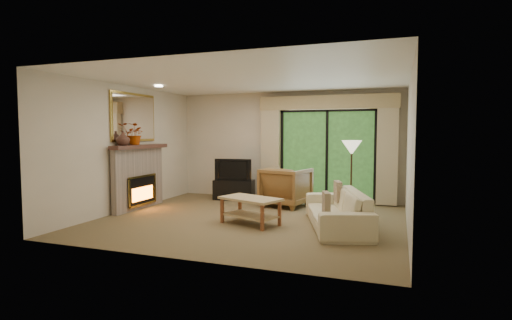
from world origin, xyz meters
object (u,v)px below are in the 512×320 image
(armchair, at_px, (286,187))
(sofa, at_px, (337,209))
(media_console, at_px, (234,190))
(coffee_table, at_px, (250,211))

(armchair, relative_size, sofa, 0.44)
(media_console, xyz_separation_m, coffee_table, (1.29, -2.30, 0.00))
(coffee_table, bearing_deg, sofa, 30.74)
(armchair, height_order, sofa, armchair)
(media_console, distance_m, armchair, 1.49)
(armchair, xyz_separation_m, sofa, (1.35, -1.61, -0.12))
(media_console, xyz_separation_m, sofa, (2.77, -2.03, 0.08))
(media_console, bearing_deg, coffee_table, -68.65)
(media_console, bearing_deg, armchair, -24.30)
(sofa, relative_size, coffee_table, 2.04)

